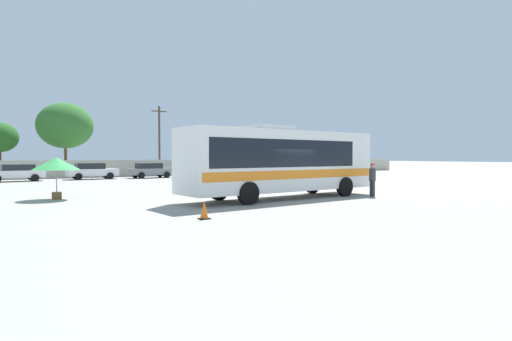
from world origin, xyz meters
TOP-DOWN VIEW (x-y plane):
  - ground_plane at (0.00, 10.00)m, footprint 300.00×300.00m
  - perimeter_wall at (0.00, 27.95)m, footprint 80.00×0.30m
  - coach_bus_white_orange at (0.06, 0.31)m, footprint 11.36×3.73m
  - attendant_by_bus_door at (4.92, -1.39)m, footprint 0.39×0.39m
  - vendor_umbrella_near_gate_green at (-9.77, 5.88)m, footprint 2.28×2.28m
  - parked_car_leftmost_white at (-11.14, 24.24)m, footprint 4.69×2.31m
  - parked_car_second_white at (-4.84, 24.69)m, footprint 4.56×2.07m
  - parked_car_third_grey at (0.63, 24.11)m, footprint 4.33×2.19m
  - parked_car_rightmost_grey at (6.55, 24.54)m, footprint 4.70×2.21m
  - utility_pole_near at (3.57, 30.18)m, footprint 1.80×0.24m
  - roadside_tree_midleft at (-6.11, 33.27)m, footprint 5.95×5.95m
  - traffic_cone_on_apron at (-6.16, -4.10)m, footprint 0.36×0.36m

SIDE VIEW (x-z plane):
  - ground_plane at x=0.00m, z-range 0.00..0.00m
  - traffic_cone_on_apron at x=-6.16m, z-range -0.01..0.63m
  - parked_car_rightmost_grey at x=6.55m, z-range 0.05..1.51m
  - parked_car_leftmost_white at x=-11.14m, z-range 0.05..1.52m
  - parked_car_third_grey at x=0.63m, z-range 0.04..1.53m
  - parked_car_second_white at x=-4.84m, z-range 0.04..1.56m
  - perimeter_wall at x=0.00m, z-range 0.00..1.79m
  - attendant_by_bus_door at x=4.92m, z-range 0.12..1.90m
  - vendor_umbrella_near_gate_green at x=-9.77m, z-range 0.71..2.82m
  - coach_bus_white_orange at x=0.06m, z-range 0.12..3.82m
  - utility_pole_near at x=3.57m, z-range 0.18..8.20m
  - roadside_tree_midleft at x=-6.11m, z-range 1.52..9.64m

